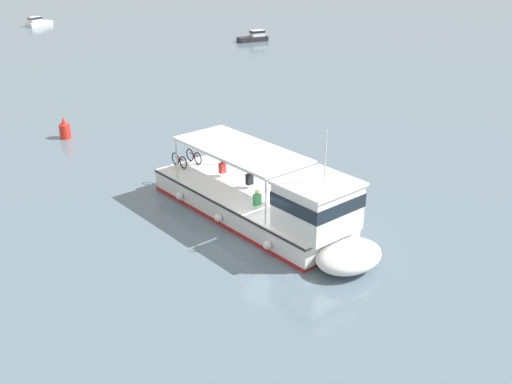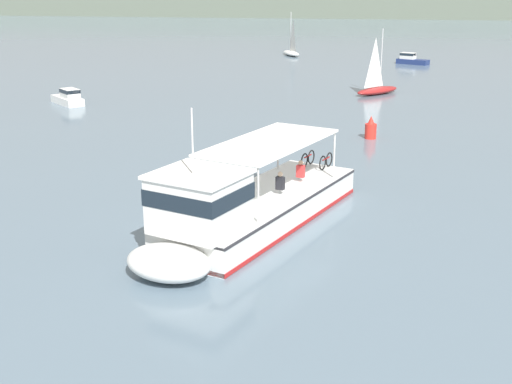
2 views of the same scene
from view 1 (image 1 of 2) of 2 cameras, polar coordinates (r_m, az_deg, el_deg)
The scene contains 5 objects.
ground_plane at distance 25.65m, azimuth 1.90°, elevation -4.74°, with size 400.00×400.00×0.00m, color slate.
ferry_main at distance 26.34m, azimuth 1.43°, elevation -1.45°, with size 7.25×13.00×5.32m.
motorboat_off_bow at distance 90.01m, azimuth -20.10°, elevation 14.98°, with size 3.64×1.43×1.26m.
motorboat_outer_anchorage at distance 72.92m, azimuth -0.16°, elevation 14.59°, with size 3.72×3.06×1.26m.
channel_buoy at distance 40.00m, azimuth -17.75°, elevation 5.69°, with size 0.70×0.70×1.40m.
Camera 1 is at (-19.98, -10.40, 12.27)m, focal length 41.98 mm.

